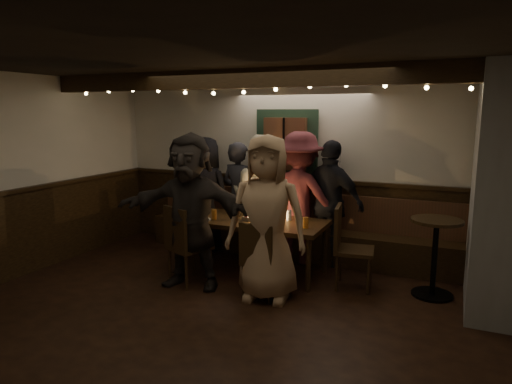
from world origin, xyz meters
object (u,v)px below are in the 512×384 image
at_px(chair_near_left, 183,241).
at_px(person_c, 260,197).
at_px(high_top, 435,248).
at_px(person_a, 205,194).
at_px(person_b, 239,198).
at_px(person_d, 300,198).
at_px(person_f, 190,211).
at_px(person_g, 267,218).
at_px(chair_near_right, 259,256).
at_px(person_e, 331,203).
at_px(chair_end, 347,242).
at_px(dining_table, 250,224).

distance_m(chair_near_left, person_c, 1.52).
distance_m(chair_near_left, high_top, 2.97).
height_order(person_a, person_b, person_a).
bearing_deg(person_a, person_d, -177.51).
distance_m(high_top, person_a, 3.41).
xyz_separation_m(person_b, person_f, (0.06, -1.45, 0.10)).
distance_m(chair_near_left, person_g, 1.16).
xyz_separation_m(chair_near_right, person_b, (-0.98, 1.47, 0.34)).
distance_m(person_a, person_c, 0.92).
height_order(chair_near_left, chair_near_right, chair_near_left).
xyz_separation_m(person_b, person_c, (0.36, -0.05, 0.06)).
relative_size(high_top, person_e, 0.52).
xyz_separation_m(person_a, person_g, (1.61, -1.38, 0.07)).
height_order(chair_near_right, person_b, person_b).
relative_size(person_a, person_g, 0.93).
bearing_deg(person_b, person_f, 106.96).
height_order(chair_end, person_f, person_f).
height_order(person_e, person_g, person_g).
distance_m(person_b, person_e, 1.40).
relative_size(person_d, person_f, 0.98).
relative_size(person_d, person_e, 1.06).
distance_m(chair_near_right, person_d, 1.51).
height_order(high_top, person_c, person_c).
xyz_separation_m(chair_near_left, chair_near_right, (1.02, -0.00, -0.05)).
bearing_deg(person_e, person_a, 22.18).
bearing_deg(person_g, person_f, 171.77).
height_order(high_top, person_a, person_a).
relative_size(chair_end, high_top, 1.10).
distance_m(chair_near_left, person_a, 1.54).
distance_m(chair_end, person_f, 1.92).
bearing_deg(chair_near_left, person_f, 11.05).
height_order(person_b, person_c, person_c).
bearing_deg(person_g, chair_near_right, -157.12).
height_order(chair_end, person_c, person_c).
bearing_deg(person_b, person_d, -166.92).
distance_m(high_top, person_f, 2.89).
height_order(chair_near_left, person_b, person_b).
bearing_deg(person_g, person_d, 84.10).
relative_size(chair_near_left, person_d, 0.53).
bearing_deg(person_d, high_top, 168.78).
bearing_deg(dining_table, person_a, 148.19).
distance_m(person_d, person_g, 1.41).
xyz_separation_m(chair_end, person_g, (-0.75, -0.71, 0.37)).
bearing_deg(person_c, chair_end, 154.80).
height_order(person_a, person_d, person_d).
bearing_deg(person_b, person_e, -164.73).
bearing_deg(chair_near_left, dining_table, 54.29).
height_order(chair_near_right, person_e, person_e).
bearing_deg(chair_near_left, chair_near_right, -0.26).
bearing_deg(person_c, person_g, 116.41).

